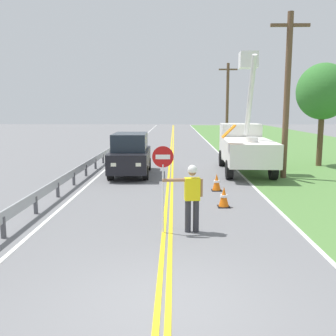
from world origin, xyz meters
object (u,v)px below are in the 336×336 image
utility_pole_near (287,93)px  utility_pole_mid (227,102)px  roadside_tree_verge (323,92)px  oncoming_suv_nearest (130,154)px  flagger_worker (192,194)px  traffic_cone_lead (224,197)px  utility_bucket_truck (244,144)px  traffic_cone_mid (217,183)px  stop_sign_paddle (163,170)px

utility_pole_near → utility_pole_mid: size_ratio=0.99×
utility_pole_near → roadside_tree_verge: bearing=51.2°
utility_pole_mid → oncoming_suv_nearest: bearing=-111.5°
oncoming_suv_nearest → utility_pole_mid: (7.43, 18.88, 2.99)m
flagger_worker → traffic_cone_lead: (1.21, 2.64, -0.71)m
utility_pole_mid → roadside_tree_verge: (3.30, -15.57, 0.22)m
traffic_cone_lead → roadside_tree_verge: 12.46m
utility_bucket_truck → traffic_cone_mid: utility_bucket_truck is taller
utility_bucket_truck → stop_sign_paddle: bearing=-111.3°
oncoming_suv_nearest → utility_pole_mid: utility_pole_mid is taller
utility_bucket_truck → utility_pole_near: bearing=-52.6°
stop_sign_paddle → oncoming_suv_nearest: 9.28m
flagger_worker → utility_pole_near: bearing=59.8°
utility_bucket_truck → traffic_cone_mid: 5.54m
stop_sign_paddle → oncoming_suv_nearest: size_ratio=0.50×
flagger_worker → utility_pole_mid: size_ratio=0.24×
oncoming_suv_nearest → traffic_cone_lead: bearing=-58.5°
stop_sign_paddle → traffic_cone_lead: (1.98, 2.72, -1.37)m
roadside_tree_verge → utility_bucket_truck: bearing=-157.3°
oncoming_suv_nearest → traffic_cone_mid: 5.47m
utility_pole_mid → roadside_tree_verge: 15.92m
oncoming_suv_nearest → flagger_worker: bearing=-73.4°
oncoming_suv_nearest → utility_pole_near: 8.09m
utility_bucket_truck → utility_pole_near: 3.62m
oncoming_suv_nearest → traffic_cone_lead: 7.47m
utility_bucket_truck → traffic_cone_lead: size_ratio=9.85×
oncoming_suv_nearest → stop_sign_paddle: bearing=-78.1°
stop_sign_paddle → roadside_tree_verge: size_ratio=0.39×
traffic_cone_lead → oncoming_suv_nearest: bearing=121.5°
stop_sign_paddle → utility_bucket_truck: utility_bucket_truck is taller
stop_sign_paddle → oncoming_suv_nearest: stop_sign_paddle is taller
flagger_worker → roadside_tree_verge: roadside_tree_verge is taller
flagger_worker → roadside_tree_verge: 15.04m
oncoming_suv_nearest → utility_pole_near: utility_pole_near is taller
oncoming_suv_nearest → roadside_tree_verge: roadside_tree_verge is taller
utility_pole_near → utility_pole_mid: utility_pole_mid is taller
stop_sign_paddle → traffic_cone_mid: (2.02, 5.33, -1.37)m
utility_bucket_truck → flagger_worker: bearing=-107.7°
utility_bucket_truck → roadside_tree_verge: size_ratio=1.17×
utility_pole_near → utility_pole_mid: 19.58m
oncoming_suv_nearest → utility_pole_near: bearing=-5.4°
utility_pole_near → stop_sign_paddle: bearing=-123.8°
traffic_cone_mid → roadside_tree_verge: (6.79, 7.04, 3.93)m
utility_pole_near → traffic_cone_lead: 7.64m
traffic_cone_mid → oncoming_suv_nearest: bearing=136.5°
stop_sign_paddle → utility_pole_mid: bearing=78.8°
utility_pole_mid → traffic_cone_mid: bearing=-98.8°
flagger_worker → traffic_cone_lead: size_ratio=2.61×
flagger_worker → traffic_cone_lead: flagger_worker is taller
flagger_worker → oncoming_suv_nearest: 9.37m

